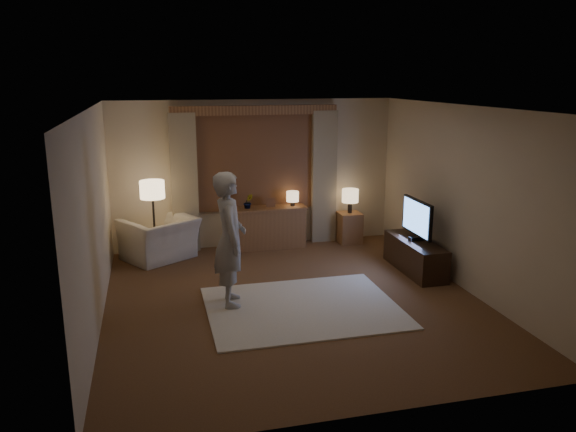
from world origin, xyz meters
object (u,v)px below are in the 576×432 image
object	(u,v)px
side_table	(349,228)
tv_stand	(415,256)
person	(230,239)
sideboard	(271,228)
armchair	(160,239)

from	to	relation	value
side_table	tv_stand	world-z (taller)	side_table
side_table	person	world-z (taller)	person
sideboard	side_table	distance (m)	1.47
sideboard	armchair	bearing A→B (deg)	-173.60
side_table	tv_stand	distance (m)	1.80
sideboard	armchair	xyz separation A→B (m)	(-1.94, -0.22, 0.00)
armchair	tv_stand	bearing A→B (deg)	124.90
armchair	person	distance (m)	2.44
armchair	person	size ratio (longest dim) A/B	0.61
side_table	person	xyz separation A→B (m)	(-2.54, -2.37, 0.63)
armchair	person	bearing A→B (deg)	78.67
tv_stand	sideboard	bearing A→B (deg)	137.06
tv_stand	person	size ratio (longest dim) A/B	0.78
sideboard	side_table	xyz separation A→B (m)	(1.47, -0.05, -0.07)
tv_stand	person	bearing A→B (deg)	-168.11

